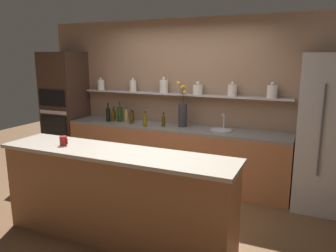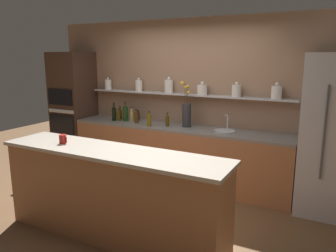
{
  "view_description": "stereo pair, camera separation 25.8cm",
  "coord_description": "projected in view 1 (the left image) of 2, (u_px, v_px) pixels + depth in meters",
  "views": [
    {
      "loc": [
        1.88,
        -3.41,
        2.0
      ],
      "look_at": [
        0.21,
        0.32,
        1.13
      ],
      "focal_mm": 35.0,
      "sensor_mm": 36.0,
      "label": 1
    },
    {
      "loc": [
        2.12,
        -3.3,
        2.0
      ],
      "look_at": [
        0.21,
        0.32,
        1.13
      ],
      "focal_mm": 35.0,
      "sensor_mm": 36.0,
      "label": 2
    }
  ],
  "objects": [
    {
      "name": "flower_vase",
      "position": [
        183.0,
        113.0,
        5.12
      ],
      "size": [
        0.17,
        0.14,
        0.71
      ],
      "color": "#2D2D33",
      "rests_on": "back_counter_unit"
    },
    {
      "name": "bottle_oil_4",
      "position": [
        120.0,
        115.0,
        5.67
      ],
      "size": [
        0.06,
        0.06,
        0.24
      ],
      "color": "#47380A",
      "rests_on": "back_counter_unit"
    },
    {
      "name": "bottle_oil_8",
      "position": [
        113.0,
        116.0,
        5.57
      ],
      "size": [
        0.05,
        0.05,
        0.21
      ],
      "color": "#47380A",
      "rests_on": "back_counter_unit"
    },
    {
      "name": "back_wall_unit",
      "position": [
        188.0,
        100.0,
        5.37
      ],
      "size": [
        5.2,
        0.28,
        2.6
      ],
      "color": "#937056",
      "rests_on": "ground_plane"
    },
    {
      "name": "bottle_oil_9",
      "position": [
        145.0,
        121.0,
        5.15
      ],
      "size": [
        0.07,
        0.07,
        0.24
      ],
      "color": "brown",
      "rests_on": "back_counter_unit"
    },
    {
      "name": "bottle_oil_7",
      "position": [
        163.0,
        121.0,
        5.17
      ],
      "size": [
        0.06,
        0.06,
        0.22
      ],
      "color": "#47380A",
      "rests_on": "back_counter_unit"
    },
    {
      "name": "coffee_mug",
      "position": [
        63.0,
        141.0,
        3.69
      ],
      "size": [
        0.1,
        0.08,
        0.1
      ],
      "color": "maroon",
      "rests_on": "island_counter"
    },
    {
      "name": "bottle_spirit_2",
      "position": [
        126.0,
        116.0,
        5.55
      ],
      "size": [
        0.06,
        0.06,
        0.24
      ],
      "color": "tan",
      "rests_on": "back_counter_unit"
    },
    {
      "name": "oven_tower",
      "position": [
        65.0,
        110.0,
        6.01
      ],
      "size": [
        0.67,
        0.64,
        2.08
      ],
      "color": "#3D281E",
      "rests_on": "ground_plane"
    },
    {
      "name": "island_counter",
      "position": [
        116.0,
        196.0,
        3.57
      ],
      "size": [
        2.67,
        0.61,
        1.02
      ],
      "color": "#99603D",
      "rests_on": "ground_plane"
    },
    {
      "name": "bottle_wine_5",
      "position": [
        108.0,
        114.0,
        5.57
      ],
      "size": [
        0.07,
        0.07,
        0.32
      ],
      "color": "black",
      "rests_on": "back_counter_unit"
    },
    {
      "name": "ground_plane",
      "position": [
        143.0,
        215.0,
        4.21
      ],
      "size": [
        12.0,
        12.0,
        0.0
      ],
      "primitive_type": "plane",
      "color": "brown"
    },
    {
      "name": "bottle_oil_6",
      "position": [
        114.0,
        114.0,
        5.74
      ],
      "size": [
        0.05,
        0.05,
        0.23
      ],
      "color": "#47380A",
      "rests_on": "back_counter_unit"
    },
    {
      "name": "bottle_spirit_1",
      "position": [
        132.0,
        118.0,
        5.39
      ],
      "size": [
        0.07,
        0.07,
        0.23
      ],
      "color": "#4C2D0C",
      "rests_on": "back_counter_unit"
    },
    {
      "name": "bottle_wine_0",
      "position": [
        120.0,
        114.0,
        5.56
      ],
      "size": [
        0.08,
        0.08,
        0.34
      ],
      "color": "#193814",
      "rests_on": "back_counter_unit"
    },
    {
      "name": "sink_fixture",
      "position": [
        222.0,
        129.0,
        4.87
      ],
      "size": [
        0.31,
        0.31,
        0.25
      ],
      "color": "#B7B7BC",
      "rests_on": "back_counter_unit"
    },
    {
      "name": "bottle_sauce_3",
      "position": [
        133.0,
        116.0,
        5.61
      ],
      "size": [
        0.05,
        0.05,
        0.18
      ],
      "color": "black",
      "rests_on": "back_counter_unit"
    },
    {
      "name": "refrigerator",
      "position": [
        334.0,
        134.0,
        4.21
      ],
      "size": [
        0.88,
        0.73,
        2.05
      ],
      "color": "#B7B7BC",
      "rests_on": "ground_plane"
    },
    {
      "name": "back_counter_unit",
      "position": [
        173.0,
        154.0,
        5.27
      ],
      "size": [
        3.62,
        0.62,
        0.92
      ],
      "color": "#99603D",
      "rests_on": "ground_plane"
    }
  ]
}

